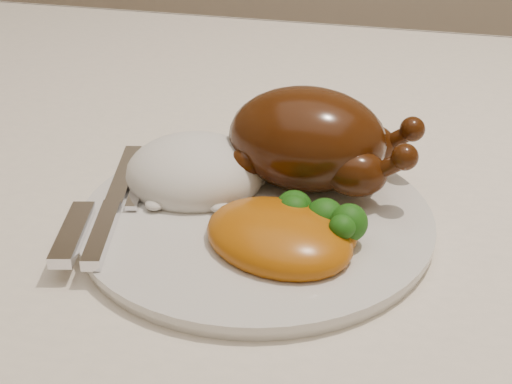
# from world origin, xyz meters

# --- Properties ---
(dining_table) EXTENTS (1.60, 0.90, 0.76)m
(dining_table) POSITION_xyz_m (0.00, 0.00, 0.67)
(dining_table) COLOR brown
(dining_table) RESTS_ON floor
(tablecloth) EXTENTS (1.73, 1.03, 0.18)m
(tablecloth) POSITION_xyz_m (0.00, 0.00, 0.74)
(tablecloth) COLOR silver
(tablecloth) RESTS_ON dining_table
(dinner_plate) EXTENTS (0.36, 0.36, 0.01)m
(dinner_plate) POSITION_xyz_m (-0.12, -0.08, 0.77)
(dinner_plate) COLOR silver
(dinner_plate) RESTS_ON tablecloth
(roast_chicken) EXTENTS (0.17, 0.11, 0.09)m
(roast_chicken) POSITION_xyz_m (-0.08, -0.02, 0.82)
(roast_chicken) COLOR #461F07
(roast_chicken) RESTS_ON dinner_plate
(rice_mound) EXTENTS (0.14, 0.13, 0.06)m
(rice_mound) POSITION_xyz_m (-0.18, -0.05, 0.79)
(rice_mound) COLOR white
(rice_mound) RESTS_ON dinner_plate
(mac_and_cheese) EXTENTS (0.14, 0.13, 0.05)m
(mac_and_cheese) POSITION_xyz_m (-0.08, -0.12, 0.79)
(mac_and_cheese) COLOR #B5600B
(mac_and_cheese) RESTS_ON dinner_plate
(cutlery) EXTENTS (0.06, 0.20, 0.01)m
(cutlery) POSITION_xyz_m (-0.23, -0.12, 0.79)
(cutlery) COLOR silver
(cutlery) RESTS_ON dinner_plate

